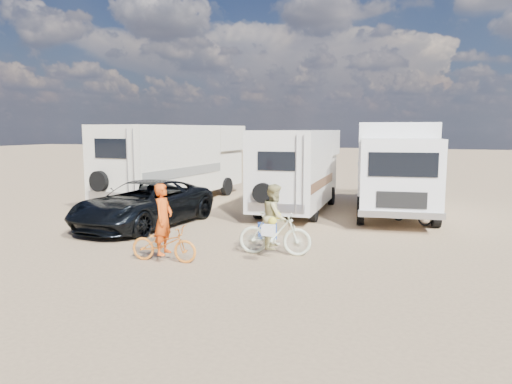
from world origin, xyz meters
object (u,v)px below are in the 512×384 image
(rv_main, at_px, (298,171))
(rider_woman, at_px, (275,223))
(rv_left, at_px, (177,164))
(dark_suv, at_px, (144,204))
(bike_woman, at_px, (275,233))
(cooler, at_px, (267,231))
(box_truck, at_px, (396,169))
(bike_man, at_px, (164,244))
(crate, at_px, (281,228))
(rider_man, at_px, (164,227))
(bike_parked, at_px, (412,211))

(rv_main, relative_size, rider_woman, 4.05)
(rv_left, relative_size, dark_suv, 1.58)
(bike_woman, height_order, cooler, bike_woman)
(box_truck, relative_size, bike_woman, 3.75)
(bike_man, distance_m, cooler, 3.47)
(rv_main, xyz_separation_m, cooler, (0.36, -4.73, -1.31))
(cooler, height_order, crate, cooler)
(rv_main, relative_size, box_truck, 0.95)
(dark_suv, xyz_separation_m, rider_woman, (5.00, -1.96, 0.07))
(box_truck, bearing_deg, bike_woman, -116.22)
(bike_man, xyz_separation_m, cooler, (1.51, 3.11, -0.21))
(rv_main, xyz_separation_m, bike_man, (-1.16, -7.84, -1.10))
(rider_man, relative_size, bike_parked, 1.05)
(rv_left, xyz_separation_m, rider_man, (4.41, -8.56, -0.79))
(rv_main, distance_m, bike_woman, 6.57)
(bike_man, xyz_separation_m, rider_woman, (2.27, 1.44, 0.37))
(box_truck, xyz_separation_m, bike_parked, (0.64, -1.41, -1.24))
(crate, bearing_deg, dark_suv, -174.45)
(rider_woman, height_order, cooler, rider_woman)
(rv_main, height_order, rider_man, rv_main)
(rider_man, distance_m, cooler, 3.51)
(bike_woman, distance_m, rider_man, 2.70)
(box_truck, xyz_separation_m, bike_man, (-4.65, -8.22, -1.23))
(rv_main, relative_size, rider_man, 3.86)
(rv_main, distance_m, bike_parked, 4.40)
(bike_man, bearing_deg, bike_woman, -62.80)
(rv_main, xyz_separation_m, rider_man, (-1.16, -7.84, -0.69))
(bike_man, bearing_deg, rider_woman, -62.80)
(box_truck, bearing_deg, rv_left, 171.05)
(rv_left, distance_m, cooler, 8.16)
(box_truck, distance_m, dark_suv, 8.87)
(dark_suv, xyz_separation_m, bike_man, (2.73, -3.39, -0.30))
(crate, bearing_deg, rv_left, 142.23)
(rider_man, xyz_separation_m, cooler, (1.51, 3.11, -0.62))
(bike_man, height_order, rider_woman, rider_woman)
(cooler, bearing_deg, box_truck, 38.72)
(bike_man, height_order, cooler, bike_man)
(rv_left, relative_size, rider_man, 4.96)
(bike_woman, distance_m, crate, 2.48)
(rv_left, bearing_deg, dark_suv, -68.17)
(bike_parked, xyz_separation_m, crate, (-3.59, -2.98, -0.24))
(bike_man, xyz_separation_m, rider_man, (0.00, 0.00, 0.41))
(bike_man, relative_size, crate, 3.59)
(rv_left, relative_size, bike_woman, 4.57)
(rider_woman, xyz_separation_m, crate, (-0.57, 2.39, -0.61))
(rv_main, bearing_deg, bike_man, -100.84)
(box_truck, bearing_deg, rider_man, -126.35)
(rv_main, distance_m, dark_suv, 5.96)
(bike_parked, relative_size, crate, 3.52)
(bike_man, distance_m, crate, 4.19)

